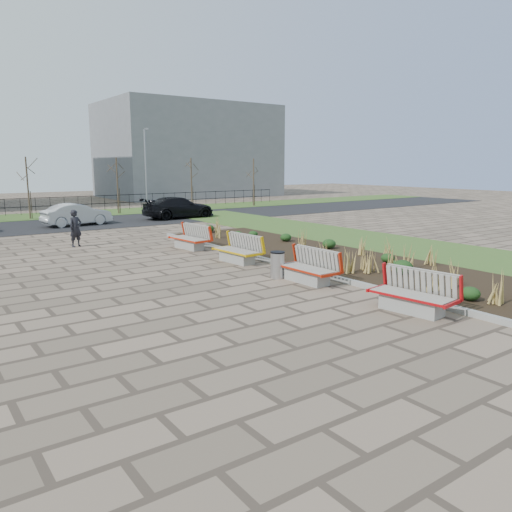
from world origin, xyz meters
TOP-DOWN VIEW (x-y plane):
  - ground at (0.00, 0.00)m, footprint 120.00×120.00m
  - planting_bed at (6.25, 5.00)m, footprint 4.50×18.00m
  - planting_curb at (3.92, 5.00)m, footprint 0.16×18.00m
  - grass_verge_near at (11.00, 5.00)m, footprint 5.00×38.00m
  - grass_verge_far at (0.00, 28.00)m, footprint 80.00×5.00m
  - road at (0.00, 22.00)m, footprint 80.00×7.00m
  - bench_a at (3.00, -1.41)m, footprint 1.17×2.20m
  - bench_b at (3.00, 2.44)m, footprint 0.93×2.11m
  - bench_c at (3.00, 6.33)m, footprint 1.04×2.15m
  - bench_d at (3.00, 10.04)m, footprint 1.10×2.18m
  - litter_bin at (2.65, 3.44)m, footprint 0.44×0.44m
  - pedestrian at (-0.77, 13.38)m, footprint 0.69×0.56m
  - car_silver at (1.49, 21.12)m, footprint 4.04×1.82m
  - car_black at (8.19, 21.26)m, footprint 4.91×2.10m
  - tree_c at (0.00, 26.50)m, footprint 1.40×1.40m
  - tree_d at (6.00, 26.50)m, footprint 1.40×1.40m
  - tree_e at (12.00, 26.50)m, footprint 1.40×1.40m
  - tree_f at (18.00, 26.50)m, footprint 1.40×1.40m
  - lamp_east at (8.00, 26.00)m, footprint 0.24×0.60m
  - railing_fence at (0.00, 29.50)m, footprint 44.00×0.10m
  - building_grey at (20.00, 42.00)m, footprint 18.00×12.00m

SIDE VIEW (x-z plane):
  - ground at x=0.00m, z-range 0.00..0.00m
  - road at x=0.00m, z-range 0.00..0.02m
  - grass_verge_near at x=11.00m, z-range 0.00..0.04m
  - grass_verge_far at x=0.00m, z-range 0.00..0.04m
  - planting_bed at x=6.25m, z-range 0.00..0.10m
  - planting_curb at x=3.92m, z-range 0.00..0.15m
  - litter_bin at x=2.65m, z-range 0.00..0.83m
  - bench_a at x=3.00m, z-range 0.00..1.00m
  - bench_b at x=3.00m, z-range 0.00..1.00m
  - bench_c at x=3.00m, z-range 0.00..1.00m
  - bench_d at x=3.00m, z-range 0.00..1.00m
  - railing_fence at x=0.00m, z-range 0.04..1.24m
  - car_silver at x=1.49m, z-range 0.02..1.31m
  - car_black at x=8.19m, z-range 0.02..1.43m
  - pedestrian at x=-0.77m, z-range 0.00..1.62m
  - tree_c at x=0.00m, z-range 0.04..4.04m
  - tree_d at x=6.00m, z-range 0.04..4.04m
  - tree_e at x=12.00m, z-range 0.04..4.04m
  - tree_f at x=18.00m, z-range 0.04..4.04m
  - lamp_east at x=8.00m, z-range 0.04..6.04m
  - building_grey at x=20.00m, z-range 0.00..10.00m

